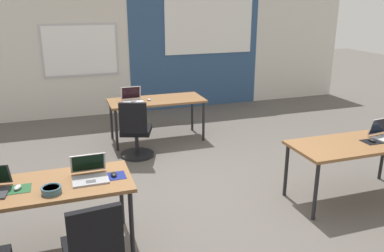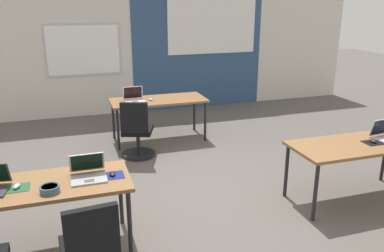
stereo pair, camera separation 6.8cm
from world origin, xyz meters
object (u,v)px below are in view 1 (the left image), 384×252
Objects in this scene: desk_near_left at (44,191)px; laptop_near_left_inner at (90,174)px; mouse_near_right_end at (372,140)px; mouse_near_left_end at (18,187)px; chair_far_left at (136,134)px; laptop_far_left at (132,98)px; snack_bowl at (51,189)px; desk_near_right at (356,147)px; mouse_near_left_inner at (114,174)px; mouse_far_left at (149,99)px; desk_far_center at (157,103)px.

laptop_near_left_inner is at bearing 1.20° from desk_near_left.
mouse_near_left_end is at bearing 179.66° from mouse_near_right_end.
laptop_far_left is at bearing -78.44° from chair_far_left.
laptop_near_left_inner is 0.99× the size of laptop_far_left.
laptop_near_left_inner is at bearing 29.40° from snack_bowl.
snack_bowl is (-3.43, -0.19, 0.10)m from desk_near_right.
desk_near_right is 3.43m from snack_bowl.
desk_near_right is 4.82× the size of laptop_near_left_inner.
mouse_far_left is (0.97, 2.79, -0.00)m from mouse_near_left_inner.
mouse_near_right_end and mouse_near_left_end have the same top height.
desk_near_left is 14.30× the size of mouse_near_left_end.
desk_near_left is 15.66× the size of mouse_near_right_end.
desk_near_right and desk_far_center have the same top height.
desk_near_right is 4.76× the size of laptop_far_left.
laptop_near_left_inner reaches higher than mouse_far_left.
mouse_near_left_end is at bearing -120.05° from laptop_far_left.
desk_far_center is 14.30× the size of mouse_near_left_end.
mouse_far_left is at bearing 124.24° from desk_near_right.
desk_near_right is 2.86m from mouse_near_left_inner.
snack_bowl is at bearing -150.89° from laptop_near_left_inner.
desk_far_center is 15.66× the size of mouse_near_right_end.
desk_near_right is (3.50, 0.00, 0.00)m from desk_near_left.
mouse_far_left is (-0.14, -0.03, 0.08)m from desk_far_center.
mouse_near_right_end is at bearing 2.33° from snack_bowl.
laptop_far_left is at bearing 76.06° from mouse_near_left_inner.
mouse_near_left_inner is 0.11× the size of chair_far_left.
desk_near_left is at bearing 180.00° from desk_near_right.
desk_near_left is 4.82× the size of laptop_near_left_inner.
laptop_far_left is (0.70, 2.82, 0.03)m from mouse_near_left_inner.
laptop_far_left is at bearing 61.17° from mouse_near_left_end.
desk_near_left is 1.74× the size of chair_far_left.
desk_near_right is at bearing 0.23° from mouse_near_left_end.
desk_near_left is at bearing -116.73° from laptop_far_left.
mouse_far_left is at bearing 66.30° from laptop_near_left_inner.
snack_bowl is at bearing -117.52° from mouse_far_left.
desk_near_left is 9.01× the size of snack_bowl.
chair_far_left is at bearing 59.42° from desk_near_left.
snack_bowl is at bearing -68.59° from desk_near_left.
mouse_near_left_inner reaches higher than desk_near_left.
mouse_far_left is (-1.89, 2.77, 0.08)m from desk_near_right.
desk_far_center is 14.95× the size of mouse_far_left.
mouse_near_right_end is at bearing 157.75° from chair_far_left.
laptop_far_left reaches higher than snack_bowl.
desk_far_center is 0.43m from laptop_far_left.
chair_far_left reaches higher than mouse_near_right_end.
chair_far_left is (-0.50, -0.69, -0.28)m from desk_far_center.
chair_far_left is at bearing -118.99° from mouse_far_left.
snack_bowl is at bearing -114.16° from laptop_far_left.
snack_bowl is at bearing -163.20° from mouse_near_left_inner.
desk_far_center is 0.90m from chair_far_left.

